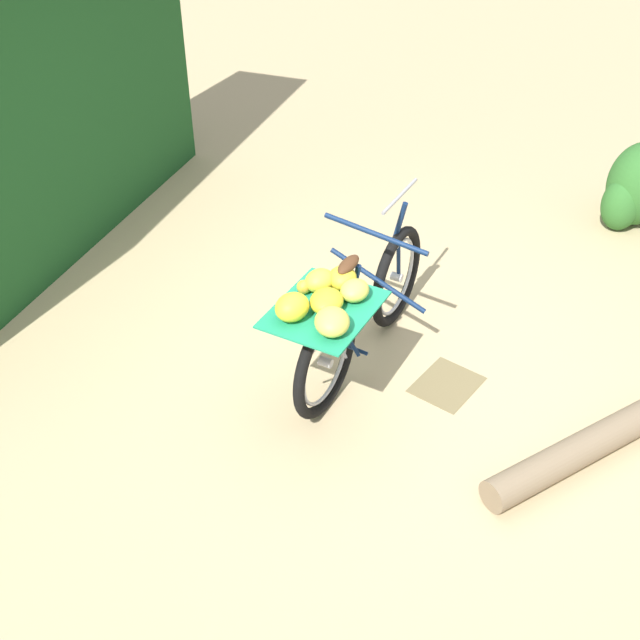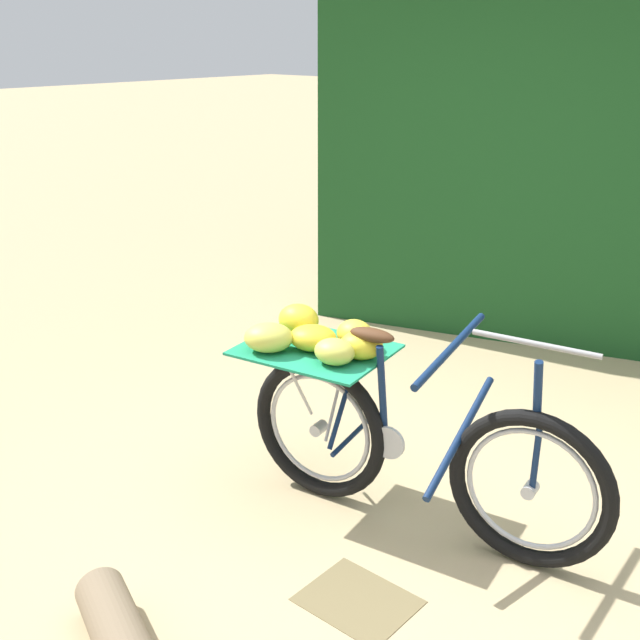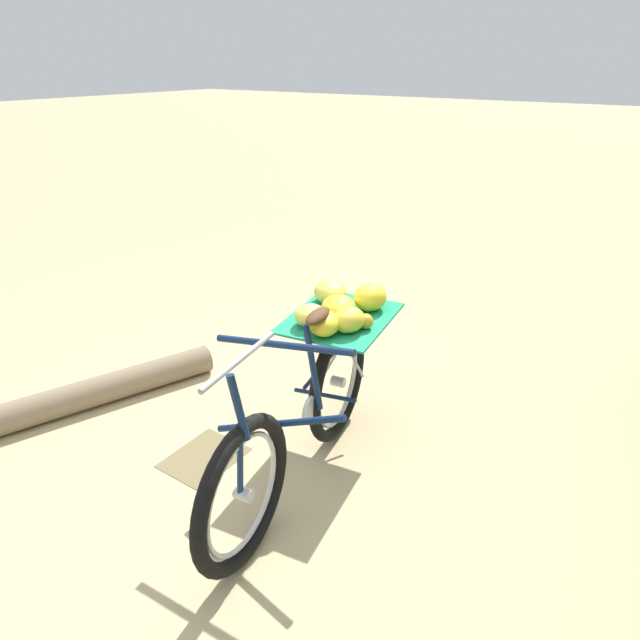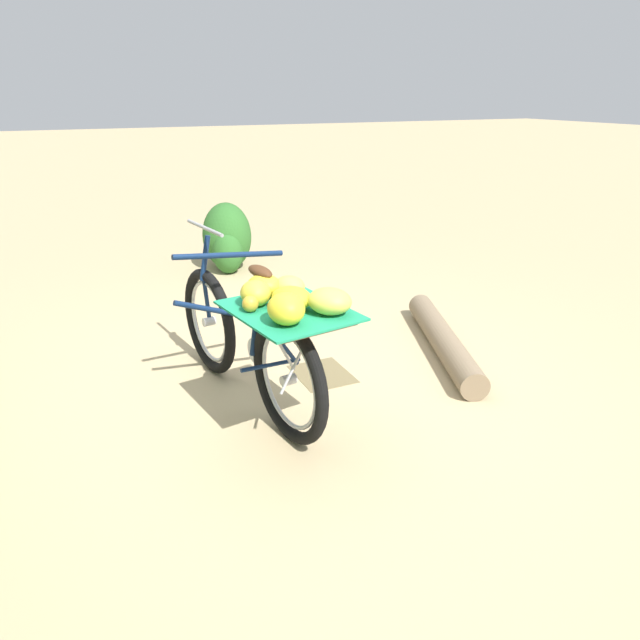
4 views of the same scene
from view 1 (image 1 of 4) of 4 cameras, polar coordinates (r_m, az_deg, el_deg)
The scene contains 5 objects.
ground_plane at distance 5.43m, azimuth 3.47°, elevation -3.18°, with size 60.00×60.00×0.00m, color tan.
bicycle at distance 5.03m, azimuth 2.37°, elevation 0.67°, with size 1.80×0.79×1.03m.
fallen_log at distance 5.00m, azimuth 18.66°, elevation -8.37°, with size 0.19×0.19×1.53m, color #7F6B51.
shrub_cluster at distance 7.35m, azimuth 21.70°, elevation 8.71°, with size 0.76×0.52×0.72m.
leaf_litter_patch at distance 5.32m, azimuth 8.99°, elevation -4.54°, with size 0.44×0.36×0.01m, color olive.
Camera 1 is at (3.47, 2.27, 3.50)m, focal length 45.05 mm.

